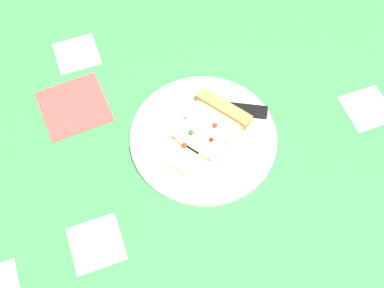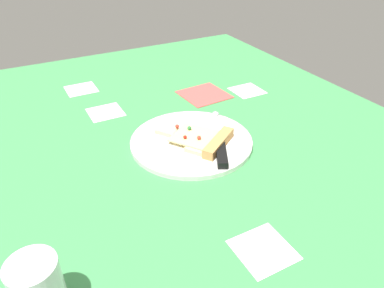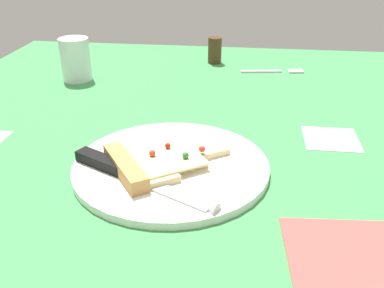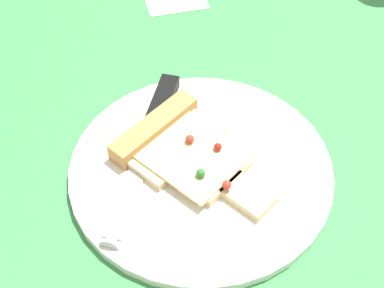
{
  "view_description": "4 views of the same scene",
  "coord_description": "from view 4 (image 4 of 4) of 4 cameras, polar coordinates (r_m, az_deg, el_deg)",
  "views": [
    {
      "loc": [
        -35.08,
        8.76,
        82.6
      ],
      "look_at": [
        5.73,
        -6.04,
        3.04
      ],
      "focal_mm": 44.88,
      "sensor_mm": 36.0,
      "label": 1
    },
    {
      "loc": [
        -26.53,
        -73.36,
        46.68
      ],
      "look_at": [
        5.97,
        -12.46,
        2.26
      ],
      "focal_mm": 33.92,
      "sensor_mm": 36.0,
      "label": 2
    },
    {
      "loc": [
        62.32,
        1.01,
        32.71
      ],
      "look_at": [
        4.85,
        -6.31,
        3.05
      ],
      "focal_mm": 40.59,
      "sensor_mm": 36.0,
      "label": 3
    },
    {
      "loc": [
        17.77,
        27.03,
        47.74
      ],
      "look_at": [
        8.29,
        -10.31,
        3.66
      ],
      "focal_mm": 51.15,
      "sensor_mm": 36.0,
      "label": 4
    }
  ],
  "objects": [
    {
      "name": "ground_plane",
      "position": [
        0.59,
        10.46,
        -9.17
      ],
      "size": [
        129.06,
        129.06,
        3.0
      ],
      "color": "#3D8C4C",
      "rests_on": "ground"
    },
    {
      "name": "knife",
      "position": [
        0.62,
        -4.43,
        0.79
      ],
      "size": [
        12.92,
        22.27,
        2.45
      ],
      "rotation": [
        0.0,
        0.0,
        -0.48
      ],
      "color": "silver",
      "rests_on": "plate"
    },
    {
      "name": "plate",
      "position": [
        0.6,
        0.93,
        -2.67
      ],
      "size": [
        28.87,
        28.87,
        1.13
      ],
      "primitive_type": "cylinder",
      "color": "white",
      "rests_on": "ground_plane"
    },
    {
      "name": "pizza_slice",
      "position": [
        0.6,
        -0.94,
        -0.6
      ],
      "size": [
        16.26,
        18.76,
        2.28
      ],
      "rotation": [
        0.0,
        0.0,
        0.6
      ],
      "color": "beige",
      "rests_on": "plate"
    }
  ]
}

